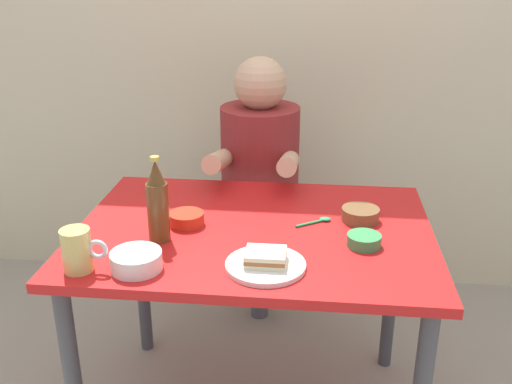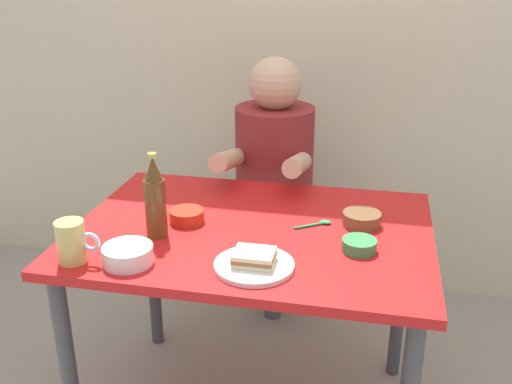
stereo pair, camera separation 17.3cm
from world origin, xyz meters
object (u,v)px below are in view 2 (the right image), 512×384
person_seated (274,157)px  beer_bottle (155,199)px  sandwich (254,257)px  dining_table (253,254)px  beer_mug (72,242)px  plate_orange (254,265)px  stool (273,247)px  sauce_bowl_chili (186,216)px

person_seated → beer_bottle: (-0.22, -0.73, 0.09)m
person_seated → sandwich: (0.10, -0.87, 0.01)m
dining_table → beer_mug: 0.56m
dining_table → beer_mug: size_ratio=8.73×
person_seated → beer_mug: size_ratio=5.71×
plate_orange → sandwich: 0.02m
stool → sandwich: 0.98m
dining_table → stool: (-0.05, 0.63, -0.30)m
plate_orange → beer_mug: (-0.50, -0.07, 0.05)m
stool → sandwich: (0.10, -0.88, 0.42)m
sandwich → beer_mug: bearing=-172.3°
sandwich → beer_bottle: beer_bottle is taller
plate_orange → beer_bottle: (-0.33, 0.13, 0.11)m
beer_bottle → sauce_bowl_chili: (0.06, 0.11, -0.10)m
person_seated → plate_orange: person_seated is taller
plate_orange → beer_mug: beer_mug is taller
dining_table → beer_bottle: (-0.27, -0.11, 0.21)m
beer_bottle → plate_orange: bearing=-22.2°
dining_table → plate_orange: size_ratio=5.00×
sauce_bowl_chili → beer_bottle: bearing=-117.3°
person_seated → beer_mug: (-0.39, -0.93, 0.03)m
stool → person_seated: bearing=-90.0°
sauce_bowl_chili → sandwich: bearing=-41.8°
plate_orange → sauce_bowl_chili: 0.37m
beer_bottle → stool: bearing=73.2°
person_seated → beer_bottle: size_ratio=2.75×
plate_orange → beer_bottle: bearing=157.8°
dining_table → sauce_bowl_chili: size_ratio=10.00×
dining_table → sandwich: (0.06, -0.25, 0.13)m
beer_mug → beer_bottle: size_ratio=0.48×
plate_orange → sandwich: bearing=90.0°
sauce_bowl_chili → plate_orange: bearing=-41.8°
stool → sauce_bowl_chili: (-0.17, -0.63, 0.41)m
dining_table → person_seated: (-0.05, 0.62, 0.12)m
plate_orange → sauce_bowl_chili: (-0.27, 0.24, 0.02)m
person_seated → sandwich: bearing=-83.2°
plate_orange → beer_bottle: beer_bottle is taller
stool → person_seated: size_ratio=0.63×
stool → dining_table: bearing=-85.8°
beer_mug → sandwich: bearing=7.7°
dining_table → person_seated: bearing=94.2°
person_seated → beer_bottle: bearing=-107.1°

